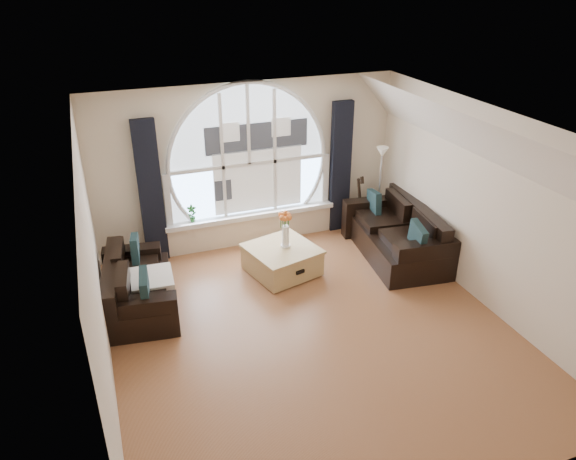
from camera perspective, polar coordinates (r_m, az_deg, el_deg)
The scene contains 21 objects.
ground at distance 7.20m, azimuth 2.54°, elevation -10.54°, with size 5.00×5.50×0.01m, color brown.
ceiling at distance 5.97m, azimuth 3.06°, elevation 10.59°, with size 5.00×5.50×0.01m, color silver.
wall_back at distance 8.86m, azimuth -4.20°, elevation 6.77°, with size 5.00×0.01×2.70m, color beige.
wall_front at distance 4.53m, azimuth 16.97°, elevation -16.19°, with size 5.00×0.01×2.70m, color beige.
wall_left at distance 6.06m, azimuth -19.64°, elevation -4.72°, with size 0.01×5.50×2.70m, color beige.
wall_right at distance 7.72m, azimuth 20.14°, elevation 2.08°, with size 0.01×5.50×2.70m, color beige.
attic_slope at distance 7.20m, azimuth 19.51°, elevation 9.01°, with size 0.92×5.50×0.72m, color silver.
arched_window at distance 8.74m, azimuth -4.20°, elevation 8.41°, with size 2.60×0.06×2.15m, color silver.
window_sill at distance 9.09m, azimuth -3.84°, elevation 1.59°, with size 2.90×0.22×0.08m, color white.
window_frame at distance 8.71m, azimuth -4.14°, elevation 8.35°, with size 2.76×0.08×2.15m, color white.
neighbor_house at distance 8.81m, azimuth -3.20°, elevation 7.72°, with size 1.70×0.02×1.50m, color silver.
curtain_left at distance 8.55m, azimuth -14.27°, elevation 3.80°, with size 0.35×0.12×2.30m, color black.
curtain_right at distance 9.36m, azimuth 5.54°, elevation 6.53°, with size 0.35×0.12×2.30m, color black.
sofa_left at distance 7.70m, azimuth -15.53°, elevation -5.28°, with size 0.83×1.66×0.74m, color black.
sofa_right at distance 8.85m, azimuth 11.27°, elevation -0.41°, with size 0.97×1.93×0.86m, color black.
coffee_chest at distance 8.30m, azimuth -0.64°, elevation -3.06°, with size 0.96×0.96×0.47m, color tan.
throw_blanket at distance 7.52m, azimuth -14.15°, elevation -5.02°, with size 0.55×0.55×0.10m, color silver.
vase_flowers at distance 8.06m, azimuth -0.27°, elevation 0.69°, with size 0.24×0.24×0.70m, color white.
floor_lamp at distance 9.34m, azimuth 9.57°, elevation 3.92°, with size 0.24×0.24×1.60m, color #B2B2B2.
guitar at distance 9.55m, azimuth 7.33°, elevation 2.83°, with size 0.36×0.24×1.06m, color olive.
potted_plant at distance 8.81m, azimuth -10.10°, elevation 1.71°, with size 0.15×0.10×0.29m, color #1E6023.
Camera 1 is at (-2.29, -5.27, 4.34)m, focal length 33.75 mm.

